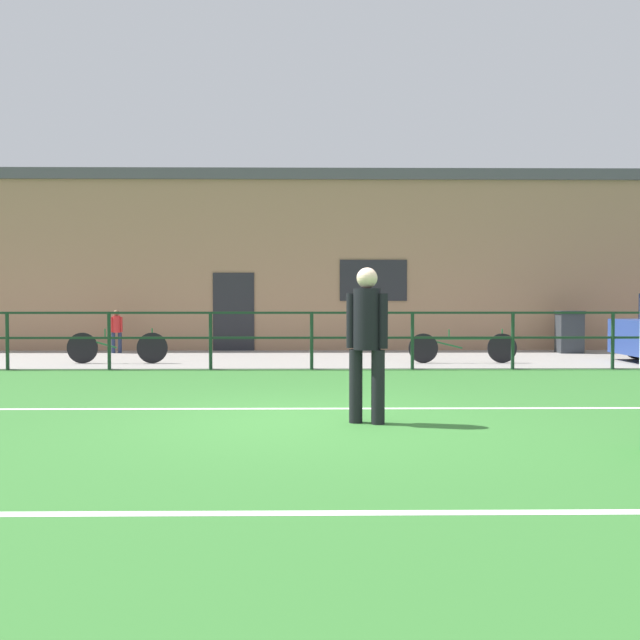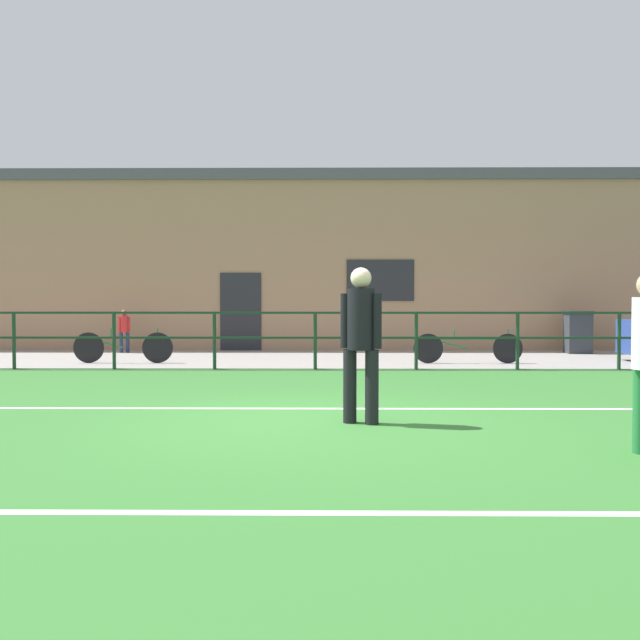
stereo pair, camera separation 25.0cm
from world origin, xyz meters
name	(u,v)px [view 1 (the left image)]	position (x,y,z in m)	size (l,w,h in m)	color
ground	(312,424)	(0.00, 0.00, -0.02)	(60.00, 44.00, 0.04)	#33702D
field_line_touchline	(312,409)	(0.00, 0.97, 0.00)	(36.00, 0.11, 0.00)	white
field_line_hash	(313,513)	(0.00, -3.46, 0.00)	(36.00, 0.11, 0.00)	white
pavement_strip	(312,359)	(0.00, 8.50, 0.01)	(48.00, 5.00, 0.02)	gray
perimeter_fence	(312,332)	(0.00, 6.00, 0.75)	(36.07, 0.07, 1.15)	#193823
clubhouse_facade	(311,262)	(0.00, 12.20, 2.45)	(28.00, 2.56, 4.89)	#A37A5B
player_goalkeeper	(367,335)	(0.62, -0.10, 0.99)	(0.46, 0.31, 1.75)	black
spectator_child	(117,329)	(-4.98, 10.13, 0.65)	(0.29, 0.19, 1.10)	#232D4C
bicycle_parked_1	(117,347)	(-4.17, 7.20, 0.36)	(2.15, 0.04, 0.75)	black
bicycle_parked_2	(462,347)	(3.25, 7.20, 0.35)	(2.34, 0.04, 0.74)	black
trash_bin_0	(569,332)	(6.61, 10.05, 0.56)	(0.63, 0.54, 1.08)	#33383D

